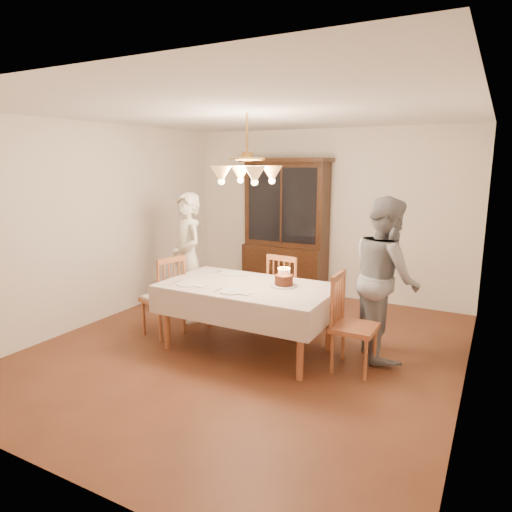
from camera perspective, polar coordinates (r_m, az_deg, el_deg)
The scene contains 14 objects.
ground at distance 5.34m, azimuth -1.04°, elevation -11.50°, with size 5.00×5.00×0.00m, color #502717.
room_shell at distance 4.93m, azimuth -1.11°, elevation 5.64°, with size 5.00×5.00×5.00m.
dining_table at distance 5.11m, azimuth -1.07°, elevation -4.44°, with size 1.90×1.10×0.76m.
china_hutch at distance 7.25m, azimuth 3.75°, elevation 3.25°, with size 1.38×0.54×2.16m.
chair_far_side at distance 5.74m, azimuth 4.01°, elevation -5.12°, with size 0.47×0.45×1.00m.
chair_left_end at distance 5.72m, azimuth -11.48°, elevation -5.29°, with size 0.51×0.53×1.00m.
chair_right_end at distance 4.79m, azimuth 12.08°, elevation -8.84°, with size 0.42×0.44×1.00m.
elderly_woman at distance 6.10m, azimuth -8.51°, elevation -0.22°, with size 0.63×0.41×1.71m, color beige.
adult_in_grey at distance 5.11m, azimuth 15.88°, elevation -2.62°, with size 0.85×0.66×1.75m, color slate.
birthday_cake at distance 5.03m, azimuth 3.50°, elevation -3.13°, with size 0.30×0.30×0.21m.
place_setting_near_left at distance 5.14m, azimuth -8.41°, elevation -3.48°, with size 0.40×0.25×0.02m.
place_setting_near_right at distance 4.80m, azimuth -2.94°, elevation -4.47°, with size 0.39×0.24×0.02m.
place_setting_far_left at distance 5.58m, azimuth -3.13°, elevation -2.16°, with size 0.41×0.26×0.02m.
chandelier at distance 4.91m, azimuth -1.12°, elevation 10.24°, with size 0.62×0.62×0.73m.
Camera 1 is at (2.41, -4.28, 2.10)m, focal length 32.00 mm.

